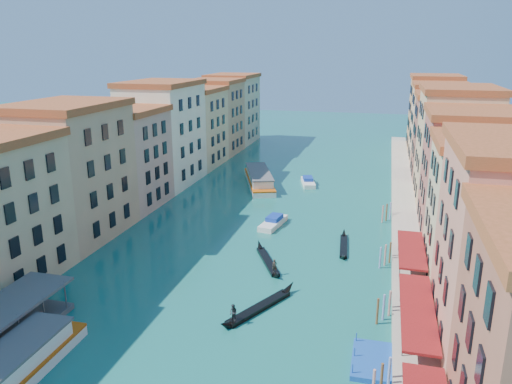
# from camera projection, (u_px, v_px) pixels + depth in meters

# --- Properties ---
(left_bank_palazzos) EXTENTS (12.80, 128.40, 21.00)m
(left_bank_palazzos) POSITION_uv_depth(u_px,v_px,m) (149.00, 142.00, 96.21)
(left_bank_palazzos) COLOR tan
(left_bank_palazzos) RESTS_ON ground
(right_bank_palazzos) EXTENTS (12.80, 128.40, 21.00)m
(right_bank_palazzos) POSITION_uv_depth(u_px,v_px,m) (458.00, 157.00, 82.90)
(right_bank_palazzos) COLOR #964F39
(right_bank_palazzos) RESTS_ON ground
(quay) EXTENTS (4.00, 140.00, 1.00)m
(quay) POSITION_uv_depth(u_px,v_px,m) (404.00, 207.00, 87.42)
(quay) COLOR #ADA28B
(quay) RESTS_ON ground
(restaurant_awnings) EXTENTS (3.20, 44.55, 3.12)m
(restaurant_awnings) POSITION_uv_depth(u_px,v_px,m) (418.00, 312.00, 47.66)
(restaurant_awnings) COLOR #65110D
(restaurant_awnings) RESTS_ON ground
(vaporetto_stop) EXTENTS (5.40, 16.40, 3.65)m
(vaporetto_stop) POSITION_uv_depth(u_px,v_px,m) (0.00, 332.00, 47.14)
(vaporetto_stop) COLOR #515153
(vaporetto_stop) RESTS_ON ground
(mooring_poles_right) EXTENTS (1.44, 54.24, 3.20)m
(mooring_poles_right) POSITION_uv_depth(u_px,v_px,m) (384.00, 296.00, 54.27)
(mooring_poles_right) COLOR #56321D
(mooring_poles_right) RESTS_ON ground
(vaporetto_far) EXTENTS (11.04, 19.94, 2.92)m
(vaporetto_far) POSITION_uv_depth(u_px,v_px,m) (259.00, 179.00, 102.97)
(vaporetto_far) COLOR white
(vaporetto_far) RESTS_ON ground
(gondola_fore) EXTENTS (6.00, 10.67, 2.30)m
(gondola_fore) POSITION_uv_depth(u_px,v_px,m) (268.00, 260.00, 65.67)
(gondola_fore) COLOR black
(gondola_fore) RESTS_ON ground
(gondola_right) EXTENTS (6.48, 11.51, 2.49)m
(gondola_right) POSITION_uv_depth(u_px,v_px,m) (258.00, 307.00, 53.73)
(gondola_right) COLOR black
(gondola_right) RESTS_ON ground
(gondola_far) EXTENTS (1.62, 10.63, 1.50)m
(gondola_far) POSITION_uv_depth(u_px,v_px,m) (344.00, 245.00, 70.95)
(gondola_far) COLOR black
(gondola_far) RESTS_ON ground
(motorboat_mid) EXTENTS (3.47, 7.67, 1.53)m
(motorboat_mid) POSITION_uv_depth(u_px,v_px,m) (273.00, 222.00, 79.47)
(motorboat_mid) COLOR silver
(motorboat_mid) RESTS_ON ground
(motorboat_far) EXTENTS (4.16, 7.68, 1.52)m
(motorboat_far) POSITION_uv_depth(u_px,v_px,m) (308.00, 182.00, 103.35)
(motorboat_far) COLOR white
(motorboat_far) RESTS_ON ground
(blue_dock) EXTENTS (4.05, 6.05, 0.50)m
(blue_dock) POSITION_uv_depth(u_px,v_px,m) (375.00, 361.00, 44.71)
(blue_dock) COLOR #174DAD
(blue_dock) RESTS_ON ground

